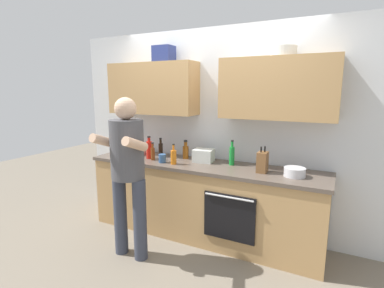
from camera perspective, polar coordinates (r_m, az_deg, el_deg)
ground_plane at (r=3.79m, az=1.84°, el=-17.21°), size 12.00×12.00×0.00m
back_wall_unit at (r=3.61m, az=3.84°, el=6.34°), size 4.00×0.38×2.50m
counter at (r=3.60m, az=1.91°, el=-10.85°), size 2.84×0.67×0.90m
person_standing at (r=3.06m, az=-12.45°, el=-4.14°), size 0.49×0.45×1.69m
bottle_juice at (r=3.44m, az=-3.61°, el=-2.47°), size 0.07×0.07×0.24m
bottle_syrup at (r=3.71m, az=-1.24°, el=-1.41°), size 0.07×0.07×0.24m
bottle_hotsauce at (r=3.74m, az=-8.34°, el=-1.01°), size 0.07×0.07×0.29m
bottle_soy at (r=3.82m, az=-6.11°, el=-1.01°), size 0.06×0.06×0.25m
bottle_vinegar at (r=3.66m, az=-7.65°, el=-1.73°), size 0.05×0.05×0.22m
bottle_soda at (r=3.42m, az=7.77°, el=-2.14°), size 0.06×0.06×0.29m
cup_ceramic at (r=3.95m, az=-9.62°, el=-1.54°), size 0.09×0.09×0.09m
cup_stoneware at (r=3.98m, az=-13.68°, el=-1.64°), size 0.08×0.08×0.09m
cup_tea at (r=3.54m, az=-5.81°, el=-2.80°), size 0.09×0.09×0.10m
mixing_bowl at (r=3.14m, az=19.36°, el=-5.18°), size 0.21×0.21×0.09m
knife_block at (r=3.19m, az=13.56°, el=-3.44°), size 0.10×0.14×0.28m
grocery_bag_produce at (r=3.55m, az=2.26°, el=-2.27°), size 0.26×0.22×0.15m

